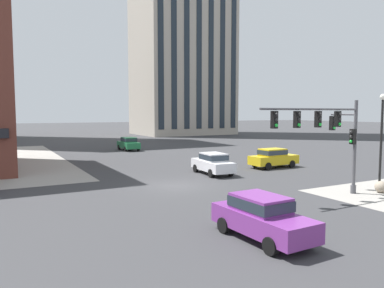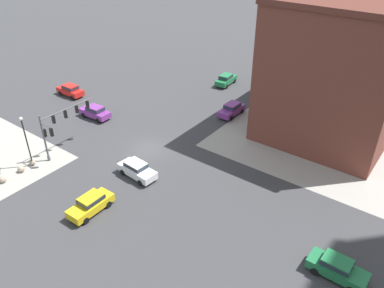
% 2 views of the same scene
% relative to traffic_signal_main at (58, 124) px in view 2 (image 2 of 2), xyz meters
% --- Properties ---
extents(ground_plane, '(320.00, 320.00, 0.00)m').
position_rel_traffic_signal_main_xyz_m(ground_plane, '(-6.41, 7.03, -3.77)').
color(ground_plane, '#38383A').
extents(sidewalk_far_corner, '(32.00, 32.00, 0.02)m').
position_rel_traffic_signal_main_xyz_m(sidewalk_far_corner, '(-26.41, 27.03, -3.77)').
color(sidewalk_far_corner, gray).
rests_on(sidewalk_far_corner, ground).
extents(traffic_signal_main, '(7.31, 2.09, 5.56)m').
position_rel_traffic_signal_main_xyz_m(traffic_signal_main, '(0.00, 0.00, 0.00)').
color(traffic_signal_main, '#4C4C51').
rests_on(traffic_signal_main, ground).
extents(bollard_sphere_curb_a, '(0.71, 0.71, 0.71)m').
position_rel_traffic_signal_main_xyz_m(bollard_sphere_curb_a, '(3.53, -0.84, -3.41)').
color(bollard_sphere_curb_a, gray).
rests_on(bollard_sphere_curb_a, ground).
extents(bollard_sphere_curb_b, '(0.71, 0.71, 0.71)m').
position_rel_traffic_signal_main_xyz_m(bollard_sphere_curb_b, '(5.00, -0.64, -3.41)').
color(bollard_sphere_curb_b, gray).
rests_on(bollard_sphere_curb_b, ground).
extents(bollard_sphere_curb_c, '(0.71, 0.71, 0.71)m').
position_rel_traffic_signal_main_xyz_m(bollard_sphere_curb_c, '(7.18, -0.47, -3.41)').
color(bollard_sphere_curb_c, gray).
rests_on(bollard_sphere_curb_c, ground).
extents(street_lamp_corner_near, '(0.36, 0.36, 5.95)m').
position_rel_traffic_signal_main_xyz_m(street_lamp_corner_near, '(3.59, -0.68, -0.09)').
color(street_lamp_corner_near, black).
rests_on(street_lamp_corner_near, ground).
extents(car_main_northbound_near, '(1.95, 4.43, 1.68)m').
position_rel_traffic_signal_main_xyz_m(car_main_northbound_near, '(-1.55, 30.77, -2.85)').
color(car_main_northbound_near, '#1E6B3D').
rests_on(car_main_northbound_near, ground).
extents(car_main_northbound_far, '(2.01, 4.46, 1.68)m').
position_rel_traffic_signal_main_xyz_m(car_main_northbound_far, '(-8.11, -3.92, -2.85)').
color(car_main_northbound_far, '#7A3389').
rests_on(car_main_northbound_far, ground).
extents(car_main_southbound_near, '(4.43, 1.94, 1.68)m').
position_rel_traffic_signal_main_xyz_m(car_main_southbound_near, '(4.66, 10.24, -2.85)').
color(car_main_southbound_near, gold).
rests_on(car_main_southbound_near, ground).
extents(car_main_southbound_far, '(4.44, 1.97, 1.68)m').
position_rel_traffic_signal_main_xyz_m(car_main_southbound_far, '(-19.72, 10.25, -2.85)').
color(car_main_southbound_far, '#7A3389').
rests_on(car_main_southbound_far, ground).
extents(car_cross_eastbound, '(2.15, 4.52, 1.68)m').
position_rel_traffic_signal_main_xyz_m(car_cross_eastbound, '(-1.82, 9.79, -2.85)').
color(car_cross_eastbound, silver).
rests_on(car_cross_eastbound, ground).
extents(car_cross_westbound, '(4.53, 2.17, 1.68)m').
position_rel_traffic_signal_main_xyz_m(car_cross_westbound, '(-28.27, 3.90, -2.85)').
color(car_cross_westbound, '#1E6B3D').
rests_on(car_cross_westbound, ground).
extents(car_parked_curb, '(1.91, 4.41, 1.68)m').
position_rel_traffic_signal_main_xyz_m(car_parked_curb, '(-10.71, -12.43, -2.85)').
color(car_parked_curb, red).
rests_on(car_parked_curb, ground).
extents(storefront_block_near_corner, '(20.50, 14.58, 16.36)m').
position_rel_traffic_signal_main_xyz_m(storefront_block_near_corner, '(-25.46, 22.13, 4.42)').
color(storefront_block_near_corner, brown).
rests_on(storefront_block_near_corner, ground).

